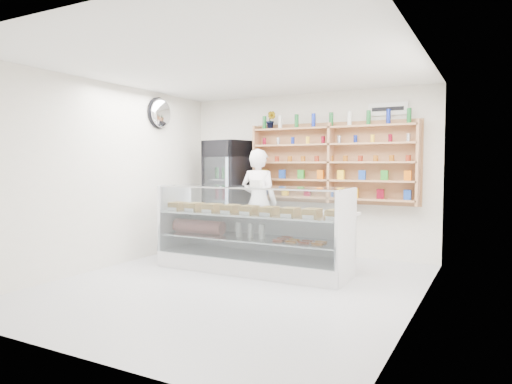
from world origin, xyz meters
The scene contains 8 objects.
room centered at (0.00, 0.00, 1.40)m, with size 5.00×5.00×5.00m.
display_counter centered at (-0.17, 0.82, 0.35)m, with size 2.87×0.86×1.25m.
shop_worker centered at (-0.64, 1.91, 0.92)m, with size 0.67×0.44×1.83m, color white.
drinks_cooler centered at (-1.38, 2.13, 1.00)m, with size 0.82×0.80×2.00m.
wall_shelving centered at (0.50, 2.34, 1.59)m, with size 2.84×0.28×1.33m.
potted_plant centered at (-0.62, 2.34, 2.35)m, with size 0.17×0.14×0.31m, color #1E6626.
security_mirror centered at (-2.17, 1.20, 2.45)m, with size 0.15×0.50×0.50m, color silver.
wall_sign centered at (1.40, 2.47, 2.45)m, with size 0.62×0.03×0.20m, color white.
Camera 1 is at (3.00, -5.01, 1.57)m, focal length 32.00 mm.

